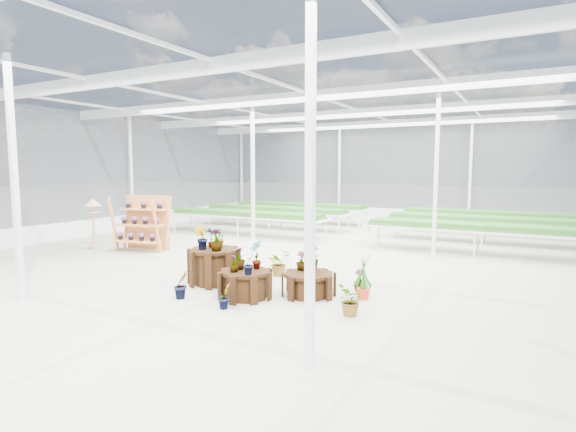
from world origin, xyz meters
The scene contains 10 objects.
ground_plane centered at (0.00, 0.00, 0.00)m, with size 24.00×24.00×0.00m, color gray.
greenhouse_shell centered at (0.00, 0.00, 2.25)m, with size 18.00×24.00×4.50m, color white, non-canonical shape.
steel_frame centered at (0.00, 0.00, 2.25)m, with size 18.00×24.00×4.50m, color silver, non-canonical shape.
nursery_benches centered at (0.00, 7.20, 0.42)m, with size 16.00×7.00×0.84m, color silver, non-canonical shape.
plinth_tall centered at (-0.57, -1.29, 0.38)m, with size 1.10×1.10×0.75m, color black.
plinth_mid centered at (0.63, -1.89, 0.27)m, with size 1.01×1.01×0.53m, color black.
plinth_low centered at (1.63, -1.19, 0.23)m, with size 1.01×1.01×0.46m, color black.
shelf_rack centered at (-4.93, 0.79, 0.82)m, with size 1.55×0.82×1.65m, color #C47239, non-canonical shape.
bird_table centered at (-6.46, 0.33, 0.78)m, with size 0.37×0.37×1.56m, color tan, non-canonical shape.
nursery_plants centered at (0.52, -1.05, 0.47)m, with size 4.51×3.07×1.26m.
Camera 1 is at (5.32, -8.84, 2.45)m, focal length 28.00 mm.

